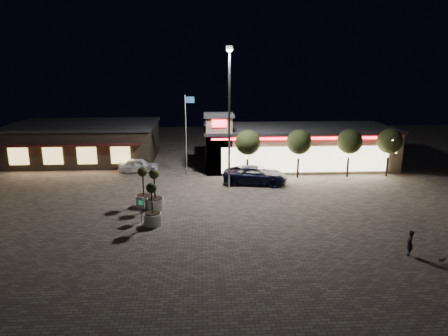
{
  "coord_description": "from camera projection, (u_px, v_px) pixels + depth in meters",
  "views": [
    {
      "loc": [
        -0.35,
        -26.57,
        10.85
      ],
      "look_at": [
        1.43,
        6.0,
        2.38
      ],
      "focal_mm": 32.0,
      "sensor_mm": 36.0,
      "label": 1
    }
  ],
  "objects": [
    {
      "name": "white_sedan",
      "position": [
        139.0,
        165.0,
        41.4
      ],
      "size": [
        4.21,
        1.73,
        1.43
      ],
      "primitive_type": "imported",
      "rotation": [
        0.0,
        0.0,
        1.58
      ],
      "color": "white",
      "rests_on": "ground"
    },
    {
      "name": "ground",
      "position": [
        209.0,
        222.0,
        28.42
      ],
      "size": [
        90.0,
        90.0,
        0.0
      ],
      "primitive_type": "plane",
      "color": "#73695D",
      "rests_on": "ground"
    },
    {
      "name": "string_tree_c",
      "position": [
        350.0,
        142.0,
        38.89
      ],
      "size": [
        2.42,
        2.42,
        4.79
      ],
      "color": "#332319",
      "rests_on": "ground"
    },
    {
      "name": "string_tree_d",
      "position": [
        390.0,
        141.0,
        39.1
      ],
      "size": [
        2.42,
        2.42,
        4.79
      ],
      "color": "#332319",
      "rests_on": "ground"
    },
    {
      "name": "pedestrian",
      "position": [
        410.0,
        243.0,
        23.21
      ],
      "size": [
        0.58,
        0.67,
        1.55
      ],
      "primitive_type": "imported",
      "rotation": [
        0.0,
        0.0,
        -2.03
      ],
      "color": "black",
      "rests_on": "ground"
    },
    {
      "name": "planter_right",
      "position": [
        155.0,
        197.0,
        30.62
      ],
      "size": [
        1.3,
        1.3,
        3.21
      ],
      "color": "silver",
      "rests_on": "ground"
    },
    {
      "name": "restaurant_building",
      "position": [
        85.0,
        142.0,
        46.44
      ],
      "size": [
        16.4,
        11.0,
        4.3
      ],
      "color": "#382D23",
      "rests_on": "ground"
    },
    {
      "name": "planter_left",
      "position": [
        144.0,
        194.0,
        31.28
      ],
      "size": [
        1.3,
        1.3,
        3.19
      ],
      "color": "silver",
      "rests_on": "ground"
    },
    {
      "name": "string_tree_a",
      "position": [
        248.0,
        143.0,
        38.37
      ],
      "size": [
        2.42,
        2.42,
        4.79
      ],
      "color": "#332319",
      "rests_on": "ground"
    },
    {
      "name": "dog",
      "position": [
        442.0,
        259.0,
        22.42
      ],
      "size": [
        0.45,
        0.17,
        0.24
      ],
      "color": "#59514C",
      "rests_on": "ground"
    },
    {
      "name": "string_tree_b",
      "position": [
        299.0,
        142.0,
        38.63
      ],
      "size": [
        2.42,
        2.42,
        4.79
      ],
      "color": "#332319",
      "rests_on": "ground"
    },
    {
      "name": "pickup_truck",
      "position": [
        255.0,
        175.0,
        37.32
      ],
      "size": [
        6.39,
        3.82,
        1.66
      ],
      "primitive_type": "imported",
      "rotation": [
        0.0,
        0.0,
        1.38
      ],
      "color": "black",
      "rests_on": "ground"
    },
    {
      "name": "retail_building",
      "position": [
        293.0,
        146.0,
        43.65
      ],
      "size": [
        20.4,
        8.4,
        6.1
      ],
      "color": "gray",
      "rests_on": "ground"
    },
    {
      "name": "planter_mid",
      "position": [
        152.0,
        212.0,
        27.66
      ],
      "size": [
        1.24,
        1.24,
        3.05
      ],
      "color": "silver",
      "rests_on": "ground"
    },
    {
      "name": "valet_sign",
      "position": [
        141.0,
        205.0,
        28.14
      ],
      "size": [
        0.57,
        0.3,
        1.82
      ],
      "color": "gray",
      "rests_on": "ground"
    },
    {
      "name": "floodlight_pole",
      "position": [
        229.0,
        110.0,
        34.49
      ],
      "size": [
        0.6,
        0.4,
        12.38
      ],
      "color": "gray",
      "rests_on": "ground"
    },
    {
      "name": "flagpole",
      "position": [
        187.0,
        128.0,
        39.69
      ],
      "size": [
        0.95,
        0.1,
        8.0
      ],
      "color": "white",
      "rests_on": "ground"
    }
  ]
}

